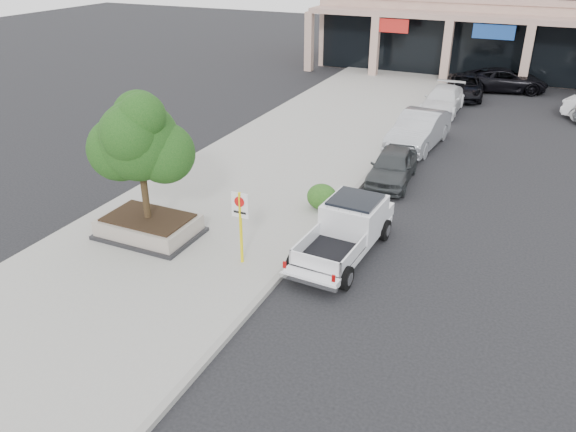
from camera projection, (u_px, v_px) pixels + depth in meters
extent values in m
plane|color=black|center=(327.00, 294.00, 15.75)|extent=(120.00, 120.00, 0.00)
cube|color=gray|center=(254.00, 183.00, 22.66)|extent=(8.00, 52.00, 0.15)
cube|color=gray|center=(346.00, 201.00, 21.17)|extent=(0.20, 52.00, 0.15)
cube|color=tan|center=(309.00, 42.00, 41.31)|extent=(0.55, 0.55, 4.20)
cube|color=black|center=(150.00, 233.00, 18.53)|extent=(3.20, 2.20, 0.12)
cube|color=gray|center=(149.00, 225.00, 18.40)|extent=(3.00, 2.00, 0.50)
cube|color=black|center=(148.00, 217.00, 18.27)|extent=(2.70, 1.70, 0.06)
cylinder|color=black|center=(144.00, 186.00, 17.77)|extent=(0.22, 0.22, 2.20)
sphere|color=#103B10|center=(138.00, 140.00, 17.10)|extent=(2.50, 2.50, 2.50)
sphere|color=#103B10|center=(165.00, 153.00, 17.26)|extent=(1.90, 1.90, 1.90)
sphere|color=#103B10|center=(139.00, 116.00, 17.35)|extent=(1.60, 1.60, 1.60)
cylinder|color=yellow|center=(241.00, 228.00, 16.52)|extent=(0.09, 0.09, 2.30)
cube|color=white|center=(240.00, 205.00, 16.18)|extent=(0.55, 0.03, 0.78)
cylinder|color=red|center=(239.00, 202.00, 16.10)|extent=(0.32, 0.02, 0.32)
ellipsoid|color=#154614|center=(322.00, 197.00, 20.18)|extent=(1.10, 0.99, 0.93)
imported|color=#323638|center=(392.00, 166.00, 22.70)|extent=(1.90, 4.13, 1.37)
imported|color=#ABADB3|center=(419.00, 130.00, 26.46)|extent=(2.20, 5.21, 1.67)
imported|color=white|center=(443.00, 100.00, 31.89)|extent=(1.97, 4.82, 1.40)
imported|color=black|center=(464.00, 86.00, 34.94)|extent=(2.86, 5.17, 1.37)
imported|color=black|center=(505.00, 80.00, 36.24)|extent=(5.67, 3.61, 1.46)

